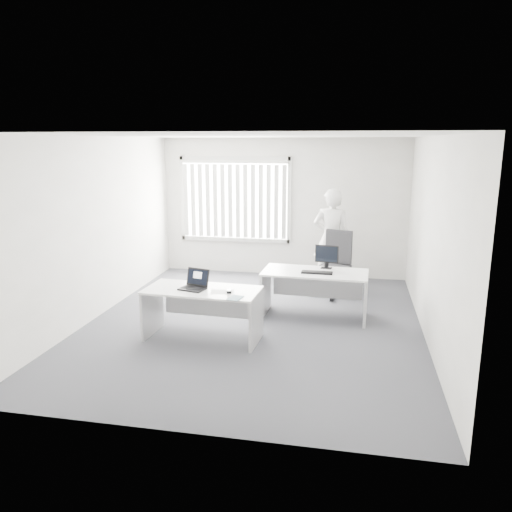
% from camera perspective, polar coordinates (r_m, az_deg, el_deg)
% --- Properties ---
extents(ground, '(6.00, 6.00, 0.00)m').
position_cam_1_polar(ground, '(7.70, -0.28, -7.74)').
color(ground, '#414148').
rests_on(ground, ground).
extents(wall_back, '(5.00, 0.02, 2.80)m').
position_cam_1_polar(wall_back, '(10.24, 3.08, 5.53)').
color(wall_back, silver).
rests_on(wall_back, ground).
extents(wall_front, '(5.00, 0.02, 2.80)m').
position_cam_1_polar(wall_front, '(4.50, -7.96, -4.22)').
color(wall_front, silver).
rests_on(wall_front, ground).
extents(wall_left, '(0.02, 6.00, 2.80)m').
position_cam_1_polar(wall_left, '(8.19, -17.72, 3.06)').
color(wall_left, silver).
rests_on(wall_left, ground).
extents(wall_right, '(0.02, 6.00, 2.80)m').
position_cam_1_polar(wall_right, '(7.26, 19.45, 1.73)').
color(wall_right, silver).
rests_on(wall_right, ground).
extents(ceiling, '(5.00, 6.00, 0.02)m').
position_cam_1_polar(ceiling, '(7.20, -0.30, 13.59)').
color(ceiling, silver).
rests_on(ceiling, wall_back).
extents(window, '(2.32, 0.06, 1.76)m').
position_cam_1_polar(window, '(10.37, -2.45, 6.47)').
color(window, '#B5B4B0').
rests_on(window, wall_back).
extents(blinds, '(2.20, 0.10, 1.50)m').
position_cam_1_polar(blinds, '(10.32, -2.53, 6.27)').
color(blinds, silver).
rests_on(blinds, wall_back).
extents(desk_near, '(1.62, 0.82, 0.72)m').
position_cam_1_polar(desk_near, '(7.02, -6.13, -5.36)').
color(desk_near, white).
rests_on(desk_near, ground).
extents(desk_far, '(1.65, 0.83, 0.74)m').
position_cam_1_polar(desk_far, '(7.89, 6.72, -3.22)').
color(desk_far, white).
rests_on(desk_far, ground).
extents(office_chair, '(0.84, 0.84, 1.17)m').
position_cam_1_polar(office_chair, '(9.08, 8.93, -2.23)').
color(office_chair, black).
rests_on(office_chair, ground).
extents(person, '(0.72, 0.50, 1.89)m').
position_cam_1_polar(person, '(9.43, 8.63, 1.96)').
color(person, silver).
rests_on(person, ground).
extents(laptop, '(0.41, 0.38, 0.27)m').
position_cam_1_polar(laptop, '(6.92, -7.31, -2.76)').
color(laptop, black).
rests_on(laptop, desk_near).
extents(paper_sheet, '(0.35, 0.28, 0.00)m').
position_cam_1_polar(paper_sheet, '(6.81, -3.86, -4.11)').
color(paper_sheet, white).
rests_on(paper_sheet, desk_near).
extents(mouse, '(0.08, 0.12, 0.04)m').
position_cam_1_polar(mouse, '(6.76, -3.10, -4.03)').
color(mouse, silver).
rests_on(mouse, paper_sheet).
extents(booklet, '(0.20, 0.25, 0.01)m').
position_cam_1_polar(booklet, '(6.53, -2.41, -4.82)').
color(booklet, silver).
rests_on(booklet, desk_near).
extents(keyboard, '(0.48, 0.17, 0.02)m').
position_cam_1_polar(keyboard, '(7.73, 6.97, -1.89)').
color(keyboard, black).
rests_on(keyboard, desk_far).
extents(monitor, '(0.39, 0.16, 0.38)m').
position_cam_1_polar(monitor, '(8.01, 8.09, -0.09)').
color(monitor, black).
rests_on(monitor, desk_far).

